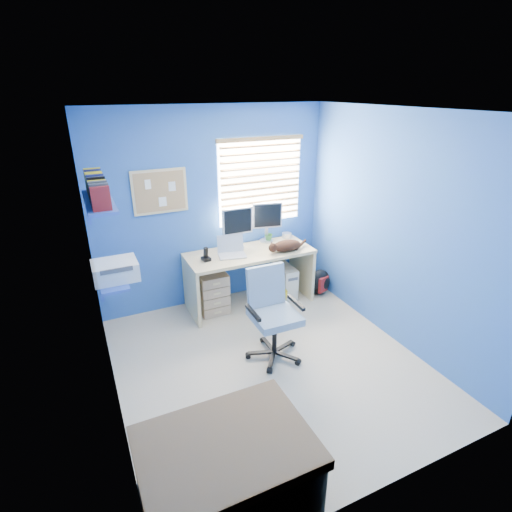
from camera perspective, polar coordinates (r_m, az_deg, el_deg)
name	(u,v)px	position (r m, az deg, el deg)	size (l,w,h in m)	color
floor	(269,364)	(4.33, 1.91, -15.12)	(3.00, 3.20, 0.00)	#C3B492
ceiling	(273,110)	(3.41, 2.49, 20.07)	(3.00, 3.20, 0.00)	white
wall_back	(213,209)	(5.09, -6.12, 6.64)	(3.00, 0.01, 2.50)	blue
wall_front	(394,349)	(2.55, 19.12, -12.40)	(3.00, 0.01, 2.50)	blue
wall_left	(100,285)	(3.34, -21.44, -3.93)	(0.01, 3.20, 2.50)	blue
wall_right	(396,231)	(4.54, 19.32, 3.40)	(0.01, 3.20, 2.50)	blue
desk	(250,278)	(5.22, -0.90, -3.15)	(1.62, 0.65, 0.74)	#CEB482
laptop	(232,248)	(4.91, -3.46, 1.20)	(0.33, 0.26, 0.22)	silver
monitor_left	(237,228)	(5.11, -2.72, 3.99)	(0.40, 0.12, 0.54)	silver
monitor_right	(266,222)	(5.33, 1.50, 4.84)	(0.40, 0.12, 0.54)	silver
phone	(206,254)	(4.82, -7.19, 0.30)	(0.09, 0.11, 0.17)	black
mug	(268,238)	(5.41, 1.79, 2.63)	(0.10, 0.09, 0.10)	#337A2F
cd_spindle	(287,235)	(5.55, 4.40, 2.96)	(0.13, 0.13, 0.07)	silver
cat	(287,246)	(5.09, 4.41, 1.49)	(0.39, 0.21, 0.14)	black
tower_pc	(285,281)	(5.47, 4.11, -3.61)	(0.19, 0.44, 0.45)	beige
drawer_boxes	(214,293)	(5.08, -6.09, -5.33)	(0.35, 0.28, 0.54)	tan
yellow_book	(282,296)	(5.31, 3.80, -5.79)	(0.03, 0.17, 0.24)	yellow
backpack	(319,282)	(5.61, 9.05, -3.65)	(0.31, 0.23, 0.36)	black
bed_corner	(227,471)	(3.09, -4.21, -28.31)	(1.10, 0.78, 0.53)	brown
office_chair	(272,325)	(4.27, 2.37, -9.82)	(0.57, 0.57, 0.97)	black
window_blinds	(261,181)	(5.22, 0.71, 10.61)	(1.15, 0.05, 1.10)	white
corkboard	(160,192)	(4.83, -13.57, 8.93)	(0.64, 0.02, 0.52)	#CEB482
wall_shelves	(106,231)	(3.98, -20.70, 3.33)	(0.42, 0.90, 1.05)	#3253B4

